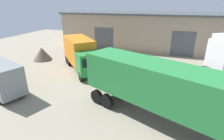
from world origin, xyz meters
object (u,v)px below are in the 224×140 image
object	(u,v)px
container_trailer_green	(166,88)
traffic_cone	(93,83)
gravel_pile	(42,54)
box_truck_green	(81,53)
tractor_unit_white	(220,57)

from	to	relation	value
container_trailer_green	traffic_cone	xyz separation A→B (m)	(-6.49, 3.52, -2.25)
gravel_pile	traffic_cone	size ratio (longest dim) A/B	4.56
container_trailer_green	box_truck_green	bearing A→B (deg)	165.54
box_truck_green	container_trailer_green	bearing A→B (deg)	8.99
gravel_pile	traffic_cone	bearing A→B (deg)	-27.38
container_trailer_green	tractor_unit_white	bearing A→B (deg)	85.70
gravel_pile	container_trailer_green	bearing A→B (deg)	-27.82
container_trailer_green	traffic_cone	size ratio (longest dim) A/B	21.11
tractor_unit_white	container_trailer_green	xyz separation A→B (m)	(-5.07, -10.15, 0.47)
box_truck_green	gravel_pile	size ratio (longest dim) A/B	2.74
tractor_unit_white	traffic_cone	size ratio (longest dim) A/B	12.60
gravel_pile	tractor_unit_white	bearing A→B (deg)	4.29
container_trailer_green	box_truck_green	world-z (taller)	container_trailer_green
tractor_unit_white	container_trailer_green	size ratio (longest dim) A/B	0.60
tractor_unit_white	box_truck_green	distance (m)	14.90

